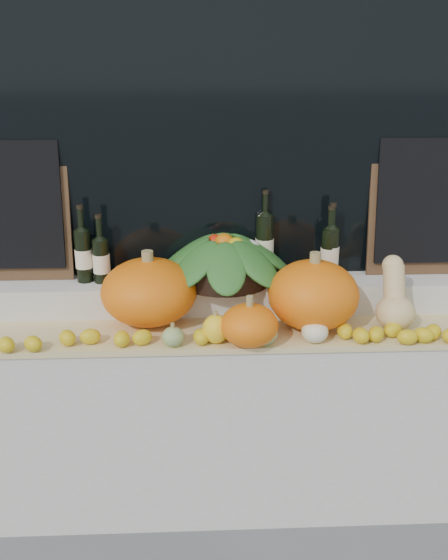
% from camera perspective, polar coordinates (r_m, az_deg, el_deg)
% --- Properties ---
extents(display_sill, '(2.30, 0.55, 0.88)m').
position_cam_1_polar(display_sill, '(2.96, -0.07, -11.95)').
color(display_sill, silver).
rests_on(display_sill, ground).
extents(rear_tier, '(2.30, 0.25, 0.16)m').
position_cam_1_polar(rear_tier, '(2.86, -0.20, -1.46)').
color(rear_tier, silver).
rests_on(rear_tier, display_sill).
extents(straw_bedding, '(2.10, 0.32, 0.02)m').
position_cam_1_polar(straw_bedding, '(2.63, 0.05, -5.03)').
color(straw_bedding, tan).
rests_on(straw_bedding, display_sill).
extents(pumpkin_left, '(0.47, 0.47, 0.28)m').
position_cam_1_polar(pumpkin_left, '(2.68, -6.87, -1.06)').
color(pumpkin_left, orange).
rests_on(pumpkin_left, straw_bedding).
extents(pumpkin_right, '(0.45, 0.45, 0.29)m').
position_cam_1_polar(pumpkin_right, '(2.65, 8.17, -1.34)').
color(pumpkin_right, orange).
rests_on(pumpkin_right, straw_bedding).
extents(pumpkin_center, '(0.25, 0.25, 0.17)m').
position_cam_1_polar(pumpkin_center, '(2.48, 2.33, -4.16)').
color(pumpkin_center, orange).
rests_on(pumpkin_center, straw_bedding).
extents(butternut_squash, '(0.17, 0.22, 0.30)m').
position_cam_1_polar(butternut_squash, '(2.72, 15.34, -1.87)').
color(butternut_squash, '#E7C788').
rests_on(butternut_squash, straw_bedding).
extents(decorative_gourds, '(0.67, 0.13, 0.14)m').
position_cam_1_polar(decorative_gourds, '(2.51, 2.20, -4.78)').
color(decorative_gourds, '#346C20').
rests_on(decorative_gourds, straw_bedding).
extents(lemon_heap, '(2.20, 0.16, 0.06)m').
position_cam_1_polar(lemon_heap, '(2.51, 0.16, -5.19)').
color(lemon_heap, yellow).
rests_on(lemon_heap, straw_bedding).
extents(produce_bowl, '(0.64, 0.64, 0.23)m').
position_cam_1_polar(produce_bowl, '(2.78, 0.02, 2.03)').
color(produce_bowl, black).
rests_on(produce_bowl, rear_tier).
extents(wine_bottle_far_left, '(0.08, 0.08, 0.35)m').
position_cam_1_polar(wine_bottle_far_left, '(2.84, -12.72, 2.25)').
color(wine_bottle_far_left, black).
rests_on(wine_bottle_far_left, rear_tier).
extents(wine_bottle_near_left, '(0.08, 0.08, 0.31)m').
position_cam_1_polar(wine_bottle_near_left, '(2.82, -11.16, 1.82)').
color(wine_bottle_near_left, black).
rests_on(wine_bottle_near_left, rear_tier).
extents(wine_bottle_tall, '(0.08, 0.08, 0.40)m').
position_cam_1_polar(wine_bottle_tall, '(2.85, 3.72, 3.26)').
color(wine_bottle_tall, black).
rests_on(wine_bottle_tall, rear_tier).
extents(wine_bottle_near_right, '(0.08, 0.08, 0.33)m').
position_cam_1_polar(wine_bottle_near_right, '(2.85, 9.56, 2.40)').
color(wine_bottle_near_right, black).
rests_on(wine_bottle_near_right, rear_tier).
extents(wine_bottle_far_right, '(0.08, 0.08, 0.35)m').
position_cam_1_polar(wine_bottle_far_right, '(2.85, 9.72, 2.54)').
color(wine_bottle_far_right, black).
rests_on(wine_bottle_far_right, rear_tier).
extents(chalkboard_left, '(0.50, 0.10, 0.62)m').
position_cam_1_polar(chalkboard_left, '(2.91, -18.81, 6.18)').
color(chalkboard_left, '#4C331E').
rests_on(chalkboard_left, rear_tier).
extents(chalkboard_right, '(0.50, 0.10, 0.62)m').
position_cam_1_polar(chalkboard_right, '(2.98, 17.86, 6.59)').
color(chalkboard_right, '#4C331E').
rests_on(chalkboard_right, rear_tier).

